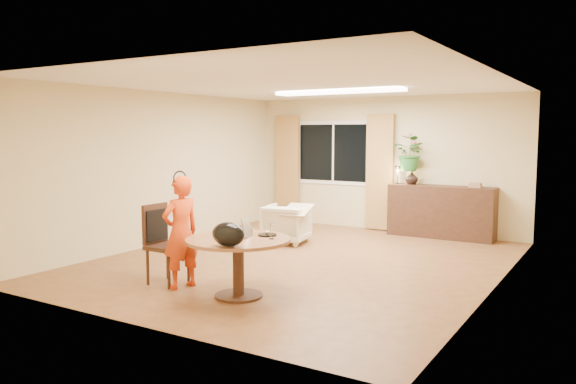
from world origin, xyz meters
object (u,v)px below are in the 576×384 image
object	(u,v)px
dining_table	(238,251)
sideboard	(441,212)
armchair	(286,224)
child	(181,232)
dining_chair	(168,245)

from	to	relation	value
dining_table	sideboard	xyz separation A→B (m)	(0.94, 4.94, -0.07)
armchair	child	bearing A→B (deg)	86.31
dining_table	child	distance (m)	0.85
child	armchair	xyz separation A→B (m)	(-0.36, 3.08, -0.36)
dining_chair	sideboard	bearing A→B (deg)	67.61
armchair	sideboard	world-z (taller)	sideboard
dining_table	child	size ratio (longest dim) A/B	0.88
child	armchair	distance (m)	3.12
sideboard	child	bearing A→B (deg)	-109.58
dining_table	dining_chair	bearing A→B (deg)	179.81
sideboard	dining_chair	bearing A→B (deg)	-112.45
dining_chair	sideboard	size ratio (longest dim) A/B	0.53
dining_chair	dining_table	bearing A→B (deg)	-0.13
sideboard	armchair	bearing A→B (deg)	-138.32
dining_chair	child	distance (m)	0.33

